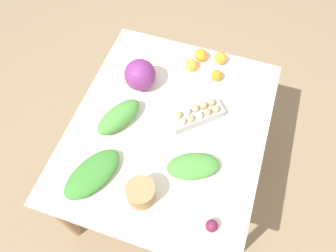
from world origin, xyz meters
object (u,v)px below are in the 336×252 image
Objects in this scene: greens_bunch_beet_tops at (92,174)px; beet_root at (212,226)px; greens_bunch_scallion at (193,166)px; orange_2 at (217,75)px; orange_0 at (201,55)px; egg_carton at (197,115)px; orange_3 at (191,65)px; cabbage_purple at (140,75)px; greens_bunch_kale at (119,117)px; paper_bag at (142,193)px; orange_1 at (220,58)px.

beet_root is (0.06, 0.63, -0.00)m from greens_bunch_beet_tops.
greens_bunch_scallion is 4.02× the size of orange_2.
orange_2 is at bearing 47.78° from orange_0.
orange_3 is (-0.34, -0.13, -0.00)m from egg_carton.
orange_2 is (-0.81, 0.44, -0.00)m from greens_bunch_beet_tops.
beet_root is 0.96m from orange_3.
egg_carton is 1.09× the size of greens_bunch_scallion.
greens_bunch_scallion is at bearing 46.26° from cabbage_purple.
egg_carton is 4.36× the size of orange_2.
greens_bunch_kale is 0.75m from beet_root.
paper_bag is 1.85× the size of orange_3.
egg_carton is 0.53m from paper_bag.
paper_bag is 0.29m from greens_bunch_scallion.
orange_3 is (-0.21, 0.25, -0.05)m from cabbage_purple.
orange_3 is at bearing 150.70° from greens_bunch_kale.
orange_0 is 0.10m from orange_3.
orange_2 is at bearing 151.46° from greens_bunch_beet_tops.
beet_root is (0.68, 0.61, -0.06)m from cabbage_purple.
paper_bag reaches higher than beet_root.
cabbage_purple reaches higher than egg_carton.
orange_1 reaches higher than greens_bunch_scallion.
egg_carton is (0.13, 0.38, -0.05)m from cabbage_purple.
orange_3 reaches higher than orange_2.
orange_0 is (-0.30, 0.28, -0.05)m from cabbage_purple.
egg_carton is 2.06× the size of paper_bag.
orange_0 is at bearing -132.22° from orange_2.
egg_carton is at bearing 140.95° from greens_bunch_beet_tops.
cabbage_purple is at bearing -50.15° from orange_3.
greens_bunch_beet_tops is at bearing -18.19° from orange_3.
egg_carton is at bearing -167.40° from greens_bunch_scallion.
greens_bunch_beet_tops is at bearing -24.44° from orange_1.
cabbage_purple is 0.28m from greens_bunch_kale.
greens_bunch_scallion is 0.80× the size of greens_bunch_beet_tops.
orange_0 is at bearing 161.73° from greens_bunch_beet_tops.
orange_2 is (-0.46, 0.44, -0.02)m from greens_bunch_kale.
paper_bag is at bearing -9.02° from orange_1.
paper_bag is (0.52, -0.13, 0.01)m from egg_carton.
orange_1 is 1.01× the size of orange_3.
orange_2 is (-0.18, 0.41, -0.06)m from cabbage_purple.
orange_1 is at bearing -135.54° from egg_carton.
greens_bunch_beet_tops is at bearing -94.75° from paper_bag.
beet_root is at bearing 11.59° from orange_1.
cabbage_purple is 0.33m from orange_3.
egg_carton is at bearing -6.78° from orange_2.
orange_0 is at bearing 178.12° from paper_bag.
beet_root is 0.76× the size of orange_0.
orange_0 is 1.04× the size of orange_3.
orange_1 is 0.19m from orange_3.
greens_bunch_scallion is 0.49m from greens_bunch_kale.
cabbage_purple is 3.05× the size of beet_root.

